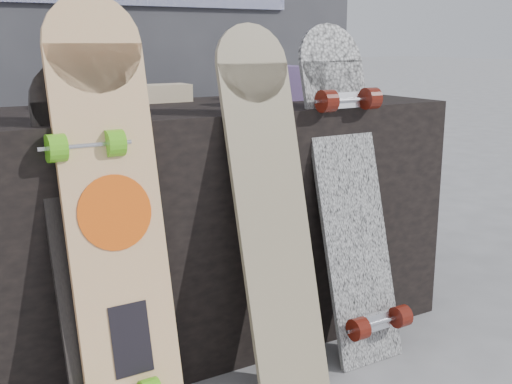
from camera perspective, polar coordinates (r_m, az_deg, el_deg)
vendor_table at (r=2.21m, az=-4.27°, el=-2.70°), size 1.60×0.60×0.80m
booth at (r=2.91m, az=-12.52°, el=14.85°), size 2.40×0.22×2.20m
merch_box_purple at (r=2.09m, az=-13.69°, el=8.59°), size 0.18×0.12×0.10m
merch_box_small at (r=2.34m, az=2.48°, el=9.66°), size 0.14×0.14×0.12m
merch_box_flat at (r=2.27m, az=-8.71°, el=8.66°), size 0.22×0.10×0.06m
longboard_geisha at (r=1.68m, az=-12.58°, el=-1.23°), size 0.26×0.27×1.13m
longboard_celtic at (r=1.86m, az=1.26°, el=-0.55°), size 0.23×0.29×1.06m
longboard_cascadia at (r=2.07m, az=8.42°, el=0.40°), size 0.24×0.36×1.07m
skateboard_dark at (r=1.70m, az=-14.16°, el=-4.69°), size 0.22×0.34×0.96m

